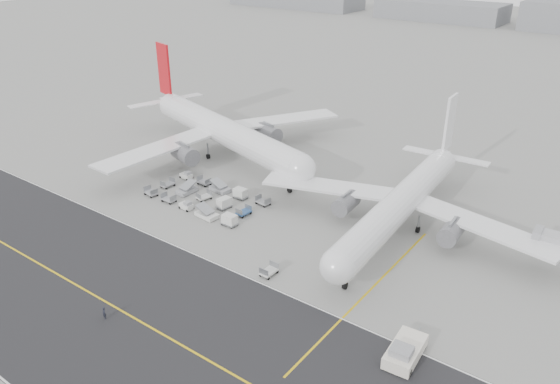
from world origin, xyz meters
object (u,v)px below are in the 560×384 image
Objects in this scene: airliner_a at (222,130)px; ground_crew_a at (104,313)px; pushback_tug at (405,351)px; airliner_b at (403,201)px.

ground_crew_a is (25.70, -51.67, -5.12)m from airliner_a.
airliner_b is at bearing 111.52° from pushback_tug.
airliner_b is at bearing -82.42° from airliner_a.
airliner_b is (46.13, -7.10, -0.89)m from airliner_a.
airliner_a is 33.15× the size of ground_crew_a.
airliner_b reaches higher than ground_crew_a.
airliner_b reaches higher than pushback_tug.
ground_crew_a is (-34.24, -16.17, -0.17)m from pushback_tug.
ground_crew_a is at bearing -118.04° from airliner_b.
airliner_a is at bearing 132.56° from ground_crew_a.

